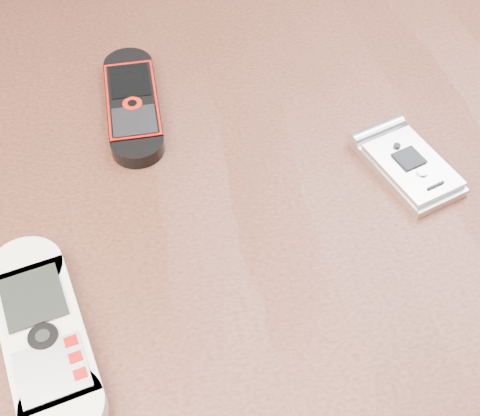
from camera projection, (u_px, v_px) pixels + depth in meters
name	position (u px, v px, depth m)	size (l,w,h in m)	color
table	(234.00, 295.00, 0.57)	(1.20, 0.80, 0.75)	black
nokia_white	(44.00, 335.00, 0.42)	(0.05, 0.15, 0.02)	silver
nokia_black_red	(133.00, 103.00, 0.55)	(0.04, 0.14, 0.01)	black
motorola_razr	(410.00, 166.00, 0.51)	(0.05, 0.09, 0.01)	silver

